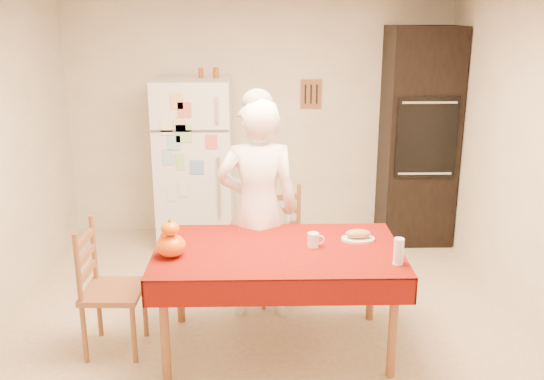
{
  "coord_description": "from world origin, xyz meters",
  "views": [
    {
      "loc": [
        -0.0,
        -4.11,
        2.34
      ],
      "look_at": [
        0.1,
        0.2,
        1.06
      ],
      "focal_mm": 40.0,
      "sensor_mm": 36.0,
      "label": 1
    }
  ],
  "objects_px": {
    "refrigerator": "(195,163)",
    "chair_left": "(104,284)",
    "chair_far": "(280,239)",
    "coffee_mug": "(313,240)",
    "oven_cabinet": "(418,137)",
    "dining_table": "(278,258)",
    "bread_plate": "(358,239)",
    "seated_woman": "(258,210)",
    "wine_glass": "(399,251)",
    "pumpkin_lower": "(171,246)"
  },
  "relations": [
    {
      "from": "refrigerator",
      "to": "chair_left",
      "type": "xyz_separation_m",
      "value": [
        -0.44,
        -2.11,
        -0.34
      ]
    },
    {
      "from": "refrigerator",
      "to": "chair_far",
      "type": "distance_m",
      "value": 1.55
    },
    {
      "from": "chair_far",
      "to": "coffee_mug",
      "type": "bearing_deg",
      "value": -84.92
    },
    {
      "from": "oven_cabinet",
      "to": "dining_table",
      "type": "height_order",
      "value": "oven_cabinet"
    },
    {
      "from": "bread_plate",
      "to": "coffee_mug",
      "type": "bearing_deg",
      "value": -160.99
    },
    {
      "from": "seated_woman",
      "to": "bread_plate",
      "type": "bearing_deg",
      "value": 149.55
    },
    {
      "from": "dining_table",
      "to": "coffee_mug",
      "type": "height_order",
      "value": "coffee_mug"
    },
    {
      "from": "refrigerator",
      "to": "wine_glass",
      "type": "bearing_deg",
      "value": -57.05
    },
    {
      "from": "chair_far",
      "to": "chair_left",
      "type": "bearing_deg",
      "value": -155.55
    },
    {
      "from": "refrigerator",
      "to": "pumpkin_lower",
      "type": "bearing_deg",
      "value": -88.49
    },
    {
      "from": "chair_far",
      "to": "pumpkin_lower",
      "type": "xyz_separation_m",
      "value": [
        -0.76,
        -0.95,
        0.33
      ]
    },
    {
      "from": "chair_left",
      "to": "seated_woman",
      "type": "bearing_deg",
      "value": -62.05
    },
    {
      "from": "coffee_mug",
      "to": "bread_plate",
      "type": "height_order",
      "value": "coffee_mug"
    },
    {
      "from": "oven_cabinet",
      "to": "pumpkin_lower",
      "type": "xyz_separation_m",
      "value": [
        -2.22,
        -2.27,
        -0.26
      ]
    },
    {
      "from": "chair_far",
      "to": "coffee_mug",
      "type": "height_order",
      "value": "chair_far"
    },
    {
      "from": "refrigerator",
      "to": "chair_left",
      "type": "relative_size",
      "value": 1.79
    },
    {
      "from": "oven_cabinet",
      "to": "dining_table",
      "type": "xyz_separation_m",
      "value": [
        -1.51,
        -2.15,
        -0.41
      ]
    },
    {
      "from": "chair_far",
      "to": "seated_woman",
      "type": "relative_size",
      "value": 0.55
    },
    {
      "from": "pumpkin_lower",
      "to": "wine_glass",
      "type": "relative_size",
      "value": 1.14
    },
    {
      "from": "dining_table",
      "to": "chair_far",
      "type": "xyz_separation_m",
      "value": [
        0.05,
        0.84,
        -0.18
      ]
    },
    {
      "from": "refrigerator",
      "to": "bread_plate",
      "type": "bearing_deg",
      "value": -55.35
    },
    {
      "from": "oven_cabinet",
      "to": "wine_glass",
      "type": "xyz_separation_m",
      "value": [
        -0.73,
        -2.43,
        -0.25
      ]
    },
    {
      "from": "dining_table",
      "to": "chair_left",
      "type": "bearing_deg",
      "value": 179.91
    },
    {
      "from": "dining_table",
      "to": "seated_woman",
      "type": "xyz_separation_m",
      "value": [
        -0.13,
        0.53,
        0.18
      ]
    },
    {
      "from": "dining_table",
      "to": "chair_left",
      "type": "xyz_separation_m",
      "value": [
        -1.22,
        0.0,
        -0.18
      ]
    },
    {
      "from": "refrigerator",
      "to": "dining_table",
      "type": "xyz_separation_m",
      "value": [
        0.77,
        -2.11,
        -0.16
      ]
    },
    {
      "from": "oven_cabinet",
      "to": "bread_plate",
      "type": "bearing_deg",
      "value": -114.75
    },
    {
      "from": "chair_far",
      "to": "bread_plate",
      "type": "xyz_separation_m",
      "value": [
        0.53,
        -0.69,
        0.26
      ]
    },
    {
      "from": "chair_far",
      "to": "chair_left",
      "type": "xyz_separation_m",
      "value": [
        -1.26,
        -0.83,
        0.0
      ]
    },
    {
      "from": "oven_cabinet",
      "to": "pumpkin_lower",
      "type": "relative_size",
      "value": 10.96
    },
    {
      "from": "coffee_mug",
      "to": "dining_table",
      "type": "bearing_deg",
      "value": -172.37
    },
    {
      "from": "refrigerator",
      "to": "coffee_mug",
      "type": "relative_size",
      "value": 17.0
    },
    {
      "from": "seated_woman",
      "to": "bread_plate",
      "type": "xyz_separation_m",
      "value": [
        0.71,
        -0.39,
        -0.1
      ]
    },
    {
      "from": "bread_plate",
      "to": "chair_left",
      "type": "bearing_deg",
      "value": -175.36
    },
    {
      "from": "chair_left",
      "to": "coffee_mug",
      "type": "bearing_deg",
      "value": -86.97
    },
    {
      "from": "wine_glass",
      "to": "pumpkin_lower",
      "type": "bearing_deg",
      "value": 173.74
    },
    {
      "from": "chair_far",
      "to": "seated_woman",
      "type": "xyz_separation_m",
      "value": [
        -0.18,
        -0.3,
        0.36
      ]
    },
    {
      "from": "refrigerator",
      "to": "wine_glass",
      "type": "height_order",
      "value": "refrigerator"
    },
    {
      "from": "pumpkin_lower",
      "to": "bread_plate",
      "type": "distance_m",
      "value": 1.32
    },
    {
      "from": "dining_table",
      "to": "pumpkin_lower",
      "type": "relative_size",
      "value": 8.47
    },
    {
      "from": "bread_plate",
      "to": "wine_glass",
      "type": "bearing_deg",
      "value": -65.76
    },
    {
      "from": "chair_far",
      "to": "chair_left",
      "type": "distance_m",
      "value": 1.51
    },
    {
      "from": "refrigerator",
      "to": "pumpkin_lower",
      "type": "distance_m",
      "value": 2.22
    },
    {
      "from": "seated_woman",
      "to": "dining_table",
      "type": "bearing_deg",
      "value": 101.99
    },
    {
      "from": "chair_left",
      "to": "bread_plate",
      "type": "relative_size",
      "value": 3.96
    },
    {
      "from": "seated_woman",
      "to": "refrigerator",
      "type": "bearing_deg",
      "value": -69.98
    },
    {
      "from": "refrigerator",
      "to": "chair_far",
      "type": "bearing_deg",
      "value": -57.12
    },
    {
      "from": "dining_table",
      "to": "pumpkin_lower",
      "type": "bearing_deg",
      "value": -170.81
    },
    {
      "from": "refrigerator",
      "to": "oven_cabinet",
      "type": "relative_size",
      "value": 0.77
    },
    {
      "from": "oven_cabinet",
      "to": "coffee_mug",
      "type": "xyz_separation_m",
      "value": [
        -1.26,
        -2.12,
        -0.29
      ]
    }
  ]
}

